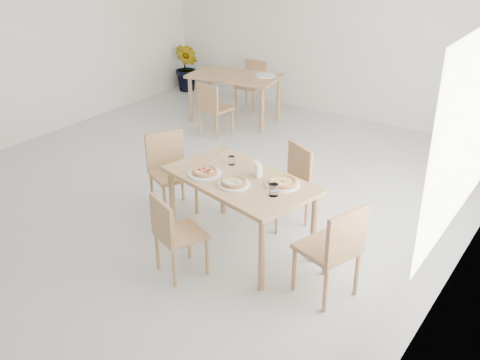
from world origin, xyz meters
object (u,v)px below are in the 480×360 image
Objects in this scene: main_table at (240,186)px; plate_empty at (266,75)px; second_table at (235,81)px; chair_back_s at (212,106)px; tumbler_a at (274,190)px; tumbler_b at (232,160)px; plate_pepperoni at (205,174)px; chair_south at (173,231)px; chair_east at (335,246)px; pizza_mushroom at (234,182)px; chair_back_n at (252,81)px; chair_north at (290,179)px; pizza_margherita at (282,182)px; pizza_pepperoni at (205,171)px; napkin_holder at (258,170)px; chair_west at (170,166)px; plate_mushroom at (234,184)px; potted_plant at (187,67)px; plate_margherita at (282,184)px.

plate_empty is at bearing 131.62° from main_table.
chair_back_s is at bearing -90.99° from second_table.
tumbler_a is 0.76m from tumbler_b.
second_table is (-1.82, 3.09, -0.10)m from plate_pepperoni.
chair_back_s is at bearing -36.77° from chair_south.
second_table is (-1.90, 2.76, -0.14)m from tumbler_b.
plate_pepperoni is (-1.42, 0.10, 0.25)m from chair_east.
pizza_mushroom is 0.33× the size of chair_back_n.
chair_north is 0.74m from pizza_margherita.
pizza_pepperoni is 0.18× the size of second_table.
pizza_margherita is 1.98× the size of napkin_holder.
chair_west is 1.22m from plate_mushroom.
napkin_holder is at bearing -91.13° from chair_east.
main_table is 0.75m from chair_north.
potted_plant reaches higher than second_table.
chair_back_n is at bearing 135.09° from main_table.
second_table is at bearing -82.41° from chair_back_n.
plate_pepperoni is 0.22× the size of second_table.
pizza_margherita is 0.29m from napkin_holder.
tumbler_b is 3.35m from second_table.
main_table is at bearing 21.35° from pizza_pepperoni.
plate_margherita is 2.29× the size of napkin_holder.
chair_north is 1.05× the size of chair_back_s.
main_table is at bearing -166.85° from plate_margherita.
pizza_mushroom reaches higher than main_table.
second_table is 1.87m from potted_plant.
chair_back_n is (-2.42, 2.95, -0.03)m from chair_north.
chair_north is 0.93m from pizza_mushroom.
chair_west is 0.60× the size of second_table.
chair_north reaches higher than chair_back_n.
plate_empty is (-1.39, 3.30, 0.00)m from plate_pepperoni.
tumbler_b reaches higher than pizza_margherita.
potted_plant is at bearing 170.80° from chair_back_n.
chair_west reaches higher than tumbler_a.
tumbler_b is at bearing -62.96° from chair_back_n.
potted_plant reaches higher than chair_north.
chair_back_n is at bearing 158.98° from napkin_holder.
napkin_holder is (-0.28, 0.02, 0.06)m from plate_margherita.
tumbler_b is 0.10× the size of potted_plant.
main_table is 1.98× the size of chair_back_n.
plate_mushroom is at bearing 136.76° from chair_back_s.
pizza_mushroom is (-0.36, -0.25, 0.02)m from plate_margherita.
plate_empty is at bearing 124.44° from plate_margherita.
pizza_pepperoni is (-0.36, 0.03, 0.02)m from plate_mushroom.
main_table is 0.36m from pizza_pepperoni.
plate_empty is 2.20m from potted_plant.
pizza_mushroom reaches higher than second_table.
napkin_holder is at bearing 74.48° from pizza_mushroom.
chair_north is at bearing -82.09° from chair_south.
chair_back_s reaches higher than plate_pepperoni.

